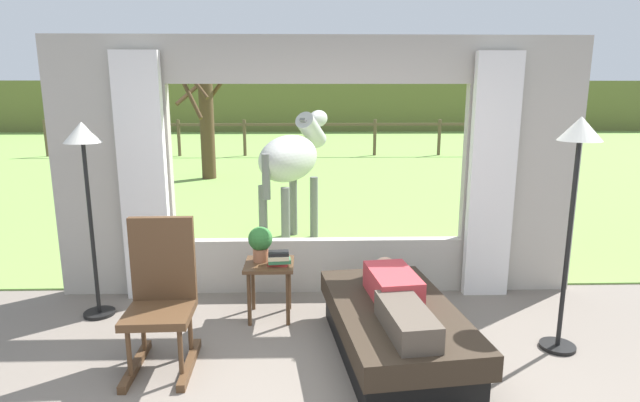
{
  "coord_description": "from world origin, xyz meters",
  "views": [
    {
      "loc": [
        -0.13,
        -2.82,
        2.06
      ],
      "look_at": [
        0.0,
        1.8,
        1.05
      ],
      "focal_mm": 29.04,
      "sensor_mm": 36.0,
      "label": 1
    }
  ],
  "objects_px": {
    "rocking_chair": "(162,295)",
    "book_stack": "(279,258)",
    "recliner_sofa": "(394,330)",
    "floor_lamp_left": "(85,161)",
    "pasture_tree": "(205,112)",
    "side_table": "(269,273)",
    "horse": "(292,159)",
    "potted_plant": "(260,242)",
    "floor_lamp_right": "(577,165)",
    "reclining_person": "(397,296)"
  },
  "relations": [
    {
      "from": "potted_plant",
      "to": "floor_lamp_right",
      "type": "bearing_deg",
      "value": -16.24
    },
    {
      "from": "rocking_chair",
      "to": "pasture_tree",
      "type": "distance_m",
      "value": 8.35
    },
    {
      "from": "recliner_sofa",
      "to": "floor_lamp_left",
      "type": "distance_m",
      "value": 3.0
    },
    {
      "from": "recliner_sofa",
      "to": "book_stack",
      "type": "relative_size",
      "value": 8.46
    },
    {
      "from": "side_table",
      "to": "floor_lamp_right",
      "type": "xyz_separation_m",
      "value": [
        2.37,
        -0.65,
        1.07
      ]
    },
    {
      "from": "rocking_chair",
      "to": "floor_lamp_left",
      "type": "distance_m",
      "value": 1.5
    },
    {
      "from": "book_stack",
      "to": "floor_lamp_left",
      "type": "xyz_separation_m",
      "value": [
        -1.68,
        0.15,
        0.85
      ]
    },
    {
      "from": "reclining_person",
      "to": "pasture_tree",
      "type": "bearing_deg",
      "value": 102.62
    },
    {
      "from": "recliner_sofa",
      "to": "rocking_chair",
      "type": "relative_size",
      "value": 1.61
    },
    {
      "from": "recliner_sofa",
      "to": "floor_lamp_left",
      "type": "bearing_deg",
      "value": 155.43
    },
    {
      "from": "floor_lamp_left",
      "to": "pasture_tree",
      "type": "relative_size",
      "value": 0.58
    },
    {
      "from": "reclining_person",
      "to": "horse",
      "type": "bearing_deg",
      "value": 98.56
    },
    {
      "from": "floor_lamp_left",
      "to": "pasture_tree",
      "type": "bearing_deg",
      "value": 92.59
    },
    {
      "from": "recliner_sofa",
      "to": "potted_plant",
      "type": "height_order",
      "value": "potted_plant"
    },
    {
      "from": "rocking_chair",
      "to": "book_stack",
      "type": "relative_size",
      "value": 5.27
    },
    {
      "from": "rocking_chair",
      "to": "floor_lamp_right",
      "type": "height_order",
      "value": "floor_lamp_right"
    },
    {
      "from": "rocking_chair",
      "to": "book_stack",
      "type": "height_order",
      "value": "rocking_chair"
    },
    {
      "from": "recliner_sofa",
      "to": "book_stack",
      "type": "bearing_deg",
      "value": 137.01
    },
    {
      "from": "rocking_chair",
      "to": "book_stack",
      "type": "xyz_separation_m",
      "value": [
        0.84,
        0.72,
        0.04
      ]
    },
    {
      "from": "side_table",
      "to": "pasture_tree",
      "type": "height_order",
      "value": "pasture_tree"
    },
    {
      "from": "recliner_sofa",
      "to": "rocking_chair",
      "type": "bearing_deg",
      "value": 174.3
    },
    {
      "from": "rocking_chair",
      "to": "floor_lamp_left",
      "type": "relative_size",
      "value": 0.63
    },
    {
      "from": "rocking_chair",
      "to": "floor_lamp_left",
      "type": "bearing_deg",
      "value": 132.54
    },
    {
      "from": "reclining_person",
      "to": "rocking_chair",
      "type": "distance_m",
      "value": 1.77
    },
    {
      "from": "recliner_sofa",
      "to": "pasture_tree",
      "type": "distance_m",
      "value": 8.78
    },
    {
      "from": "reclining_person",
      "to": "book_stack",
      "type": "relative_size",
      "value": 6.76
    },
    {
      "from": "recliner_sofa",
      "to": "horse",
      "type": "bearing_deg",
      "value": 98.8
    },
    {
      "from": "reclining_person",
      "to": "horse",
      "type": "distance_m",
      "value": 3.27
    },
    {
      "from": "reclining_person",
      "to": "pasture_tree",
      "type": "distance_m",
      "value": 8.78
    },
    {
      "from": "horse",
      "to": "floor_lamp_left",
      "type": "bearing_deg",
      "value": -102.53
    },
    {
      "from": "recliner_sofa",
      "to": "side_table",
      "type": "relative_size",
      "value": 3.46
    },
    {
      "from": "potted_plant",
      "to": "book_stack",
      "type": "relative_size",
      "value": 1.51
    },
    {
      "from": "floor_lamp_left",
      "to": "pasture_tree",
      "type": "height_order",
      "value": "pasture_tree"
    },
    {
      "from": "reclining_person",
      "to": "floor_lamp_left",
      "type": "bearing_deg",
      "value": 154.44
    },
    {
      "from": "potted_plant",
      "to": "floor_lamp_right",
      "type": "height_order",
      "value": "floor_lamp_right"
    },
    {
      "from": "reclining_person",
      "to": "rocking_chair",
      "type": "bearing_deg",
      "value": 172.69
    },
    {
      "from": "recliner_sofa",
      "to": "side_table",
      "type": "distance_m",
      "value": 1.27
    },
    {
      "from": "pasture_tree",
      "to": "floor_lamp_right",
      "type": "bearing_deg",
      "value": -62.04
    },
    {
      "from": "rocking_chair",
      "to": "potted_plant",
      "type": "xyz_separation_m",
      "value": [
        0.67,
        0.84,
        0.16
      ]
    },
    {
      "from": "book_stack",
      "to": "recliner_sofa",
      "type": "bearing_deg",
      "value": -35.9
    },
    {
      "from": "horse",
      "to": "floor_lamp_right",
      "type": "bearing_deg",
      "value": -27.47
    },
    {
      "from": "recliner_sofa",
      "to": "floor_lamp_right",
      "type": "relative_size",
      "value": 0.97
    },
    {
      "from": "side_table",
      "to": "pasture_tree",
      "type": "relative_size",
      "value": 0.17
    },
    {
      "from": "floor_lamp_left",
      "to": "horse",
      "type": "xyz_separation_m",
      "value": [
        1.75,
        2.21,
        -0.28
      ]
    },
    {
      "from": "horse",
      "to": "rocking_chair",
      "type": "bearing_deg",
      "value": -80.65
    },
    {
      "from": "recliner_sofa",
      "to": "side_table",
      "type": "xyz_separation_m",
      "value": [
        -1.02,
        0.73,
        0.21
      ]
    },
    {
      "from": "side_table",
      "to": "pasture_tree",
      "type": "xyz_separation_m",
      "value": [
        -1.92,
        7.43,
        1.11
      ]
    },
    {
      "from": "side_table",
      "to": "book_stack",
      "type": "xyz_separation_m",
      "value": [
        0.09,
        -0.06,
        0.16
      ]
    },
    {
      "from": "potted_plant",
      "to": "horse",
      "type": "xyz_separation_m",
      "value": [
        0.23,
        2.24,
        0.45
      ]
    },
    {
      "from": "reclining_person",
      "to": "potted_plant",
      "type": "xyz_separation_m",
      "value": [
        -1.1,
        0.84,
        0.18
      ]
    }
  ]
}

